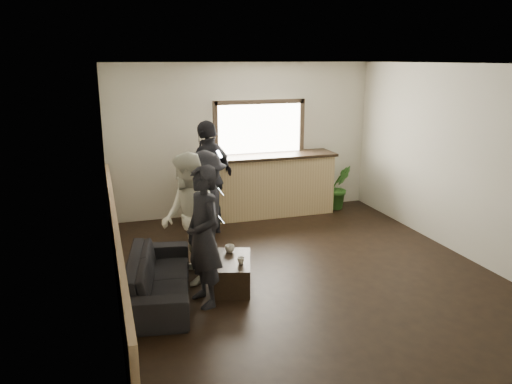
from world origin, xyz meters
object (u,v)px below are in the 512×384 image
object	(u,v)px
person_b	(188,219)
person_d	(209,179)
coffee_table	(233,272)
bar_counter	(263,182)
cup_b	(241,261)
potted_plant	(339,187)
person_c	(206,208)
person_a	(203,237)
sofa	(159,277)
cup_a	(230,249)

from	to	relation	value
person_b	person_d	size ratio (longest dim) A/B	0.90
person_d	coffee_table	bearing A→B (deg)	47.48
bar_counter	cup_b	size ratio (longest dim) A/B	29.52
bar_counter	person_d	bearing A→B (deg)	-147.65
cup_b	potted_plant	size ratio (longest dim) A/B	0.11
coffee_table	potted_plant	xyz separation A→B (m)	(2.88, 2.70, 0.25)
bar_counter	coffee_table	xyz separation A→B (m)	(-1.35, -2.78, -0.46)
potted_plant	person_c	distance (m)	3.58
bar_counter	person_a	distance (m)	3.62
coffee_table	cup_b	size ratio (longest dim) A/B	8.97
bar_counter	potted_plant	size ratio (longest dim) A/B	3.11
coffee_table	potted_plant	world-z (taller)	potted_plant
bar_counter	cup_b	distance (m)	3.23
bar_counter	potted_plant	world-z (taller)	bar_counter
person_d	person_c	bearing A→B (deg)	36.86
potted_plant	sofa	bearing A→B (deg)	-144.41
person_c	cup_a	bearing A→B (deg)	26.41
cup_b	person_c	world-z (taller)	person_c
person_d	bar_counter	bearing A→B (deg)	174.29
coffee_table	sofa	bearing A→B (deg)	-177.79
bar_counter	potted_plant	xyz separation A→B (m)	(1.53, -0.08, -0.21)
sofa	cup_a	bearing A→B (deg)	-64.26
person_c	person_d	distance (m)	1.23
coffee_table	person_d	bearing A→B (deg)	85.55
potted_plant	person_a	distance (m)	4.53
person_b	person_c	size ratio (longest dim) A/B	1.05
bar_counter	person_d	world-z (taller)	bar_counter
coffee_table	person_b	bearing A→B (deg)	146.23
cup_b	person_b	distance (m)	0.88
person_a	person_c	size ratio (longest dim) A/B	1.03
person_a	person_d	size ratio (longest dim) A/B	0.89
cup_a	person_c	world-z (taller)	person_c
cup_a	cup_b	size ratio (longest dim) A/B	1.40
cup_a	potted_plant	size ratio (longest dim) A/B	0.15
sofa	person_c	bearing A→B (deg)	-31.98
person_c	person_b	bearing A→B (deg)	-24.06
bar_counter	cup_b	xyz separation A→B (m)	(-1.29, -2.95, -0.23)
person_b	cup_a	bearing A→B (deg)	76.68
coffee_table	person_c	size ratio (longest dim) A/B	0.50
bar_counter	person_c	bearing A→B (deg)	-127.97
coffee_table	cup_a	world-z (taller)	cup_a
sofa	coffee_table	world-z (taller)	sofa
potted_plant	person_a	xyz separation A→B (m)	(-3.32, -3.06, 0.41)
person_b	bar_counter	bearing A→B (deg)	139.54
cup_a	person_c	distance (m)	0.75
cup_a	cup_b	world-z (taller)	cup_a
potted_plant	person_c	xyz separation A→B (m)	(-3.04, -1.86, 0.38)
sofa	potted_plant	bearing A→B (deg)	-44.61
coffee_table	person_a	world-z (taller)	person_a
person_b	person_d	distance (m)	1.82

